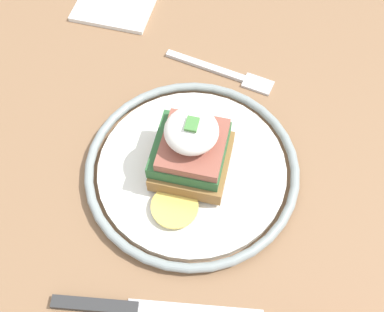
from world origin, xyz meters
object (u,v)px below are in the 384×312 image
plate (192,169)px  knife (139,309)px  sandwich (191,150)px  fork (225,73)px

plate → knife: plate is taller
sandwich → knife: (0.16, -0.01, -0.04)m
plate → fork: bearing=176.7°
plate → fork: plate is taller
knife → fork: bearing=175.5°
plate → fork: (-0.15, 0.01, -0.01)m
sandwich → fork: size_ratio=0.83×
fork → knife: (0.30, -0.02, 0.00)m
fork → knife: 0.30m
plate → knife: 0.16m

